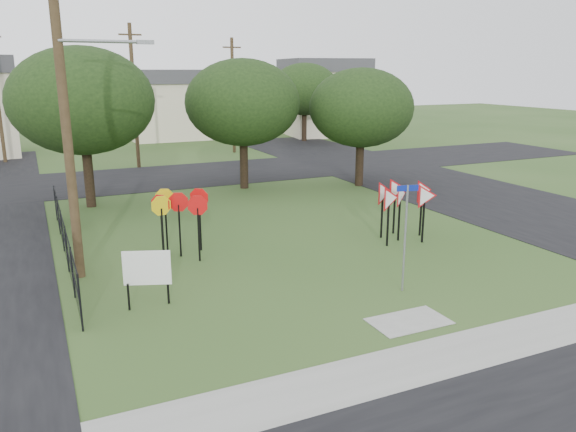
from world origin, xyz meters
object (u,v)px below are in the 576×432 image
object	(u,v)px
street_name_sign	(405,232)
yield_sign_cluster	(402,196)
info_board	(147,270)
stop_sign_cluster	(177,208)

from	to	relation	value
street_name_sign	yield_sign_cluster	world-z (taller)	street_name_sign
street_name_sign	info_board	distance (m)	7.20
info_board	yield_sign_cluster	bearing A→B (deg)	13.26
stop_sign_cluster	info_board	distance (m)	4.28
street_name_sign	yield_sign_cluster	size ratio (longest dim) A/B	1.09
street_name_sign	yield_sign_cluster	distance (m)	5.19
street_name_sign	stop_sign_cluster	world-z (taller)	street_name_sign
info_board	stop_sign_cluster	bearing A→B (deg)	64.92
yield_sign_cluster	stop_sign_cluster	bearing A→B (deg)	169.45
street_name_sign	yield_sign_cluster	bearing A→B (deg)	54.97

